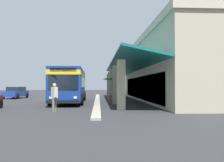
{
  "coord_description": "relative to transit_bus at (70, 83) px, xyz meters",
  "views": [
    {
      "loc": [
        29.78,
        4.76,
        1.65
      ],
      "look_at": [
        10.19,
        5.83,
        2.0
      ],
      "focal_mm": 39.79,
      "sensor_mm": 36.0,
      "label": 1
    }
  ],
  "objects": [
    {
      "name": "transit_bus",
      "position": [
        0.0,
        0.0,
        0.0
      ],
      "size": [
        11.27,
        3.01,
        3.34
      ],
      "color": "navy",
      "rests_on": "ground"
    },
    {
      "name": "plaza_building",
      "position": [
        -2.99,
        12.24,
        1.54
      ],
      "size": [
        26.03,
        13.59,
        6.77
      ],
      "color": "#B2A88E",
      "rests_on": "ground"
    },
    {
      "name": "curb_strip",
      "position": [
        -2.99,
        2.63,
        -1.79
      ],
      "size": [
        30.87,
        0.5,
        0.12
      ],
      "primitive_type": "cube",
      "color": "#9E998E",
      "rests_on": "ground"
    },
    {
      "name": "parked_sedan_blue",
      "position": [
        -8.19,
        -7.8,
        -1.1
      ],
      "size": [
        4.54,
        2.28,
        1.47
      ],
      "color": "navy",
      "rests_on": "ground"
    },
    {
      "name": "pedestrian",
      "position": [
        8.45,
        -0.0,
        -0.83
      ],
      "size": [
        0.66,
        0.47,
        1.79
      ],
      "color": "#726651",
      "rests_on": "ground"
    },
    {
      "name": "potted_palm",
      "position": [
        0.91,
        4.1,
        -1.21
      ],
      "size": [
        1.44,
        1.99,
        2.44
      ],
      "color": "brown",
      "rests_on": "ground"
    },
    {
      "name": "ground",
      "position": [
        -5.69,
        5.99,
        -1.85
      ],
      "size": [
        120.0,
        120.0,
        0.0
      ],
      "primitive_type": "plane",
      "color": "#2D2D30"
    }
  ]
}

